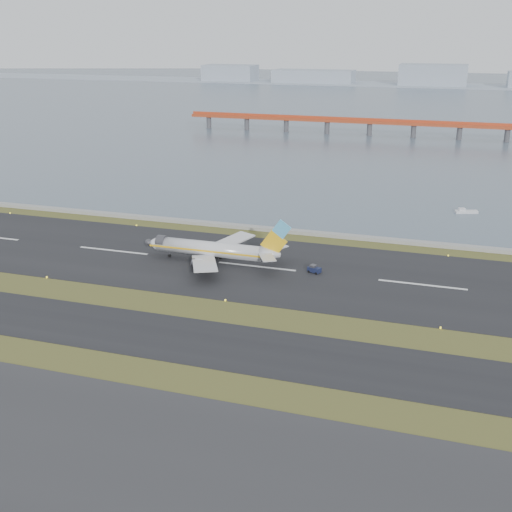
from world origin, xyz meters
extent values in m
plane|color=#344518|center=(0.00, 0.00, 0.00)|extent=(1000.00, 1000.00, 0.00)
cube|color=#2B2B2D|center=(0.00, -55.00, 0.05)|extent=(1000.00, 50.00, 0.10)
cube|color=black|center=(0.00, -12.00, 0.05)|extent=(1000.00, 18.00, 0.10)
cube|color=black|center=(0.00, 30.00, 0.05)|extent=(1000.00, 45.00, 0.10)
cube|color=gray|center=(0.00, 60.00, 0.50)|extent=(1000.00, 2.50, 1.00)
cube|color=#445562|center=(0.00, 460.00, 0.00)|extent=(1400.00, 800.00, 1.30)
cube|color=#B3401E|center=(20.00, 250.00, 7.50)|extent=(260.00, 5.00, 1.60)
cube|color=#B3401E|center=(20.00, 250.00, 9.00)|extent=(260.00, 0.40, 1.40)
cylinder|color=#4C4C51|center=(-76.00, 250.00, 3.00)|extent=(2.80, 2.80, 7.00)
cylinder|color=#4C4C51|center=(20.00, 250.00, 3.00)|extent=(2.80, 2.80, 7.00)
cube|color=#99A5B5|center=(0.00, 620.00, 0.00)|extent=(1400.00, 80.00, 1.00)
cube|color=#99A5B5|center=(-220.00, 620.00, 9.00)|extent=(60.00, 35.00, 18.00)
cube|color=#99A5B5|center=(-120.00, 620.00, 7.00)|extent=(90.00, 35.00, 14.00)
cube|color=#99A5B5|center=(10.00, 620.00, 11.00)|extent=(70.00, 35.00, 22.00)
cylinder|color=silver|center=(-12.58, 29.76, 3.50)|extent=(28.00, 3.80, 3.80)
cone|color=silver|center=(-28.18, 29.76, 3.50)|extent=(3.20, 3.80, 3.80)
cone|color=silver|center=(3.62, 29.76, 3.80)|extent=(5.00, 3.80, 3.80)
cube|color=yellow|center=(-12.58, 27.84, 3.50)|extent=(31.00, 0.06, 0.45)
cube|color=yellow|center=(-12.58, 31.68, 3.50)|extent=(31.00, 0.06, 0.45)
cube|color=silver|center=(-10.38, 21.26, 2.80)|extent=(11.31, 15.89, 1.66)
cube|color=silver|center=(-10.38, 38.26, 2.80)|extent=(11.31, 15.89, 1.66)
cylinder|color=#3C3B41|center=(-12.08, 23.76, 1.60)|extent=(4.20, 2.10, 2.10)
cylinder|color=#3C3B41|center=(-12.08, 35.76, 1.60)|extent=(4.20, 2.10, 2.10)
cube|color=yellow|center=(4.42, 29.76, 6.70)|extent=(6.80, 0.35, 6.85)
cube|color=#52B4E9|center=(6.32, 29.76, 10.40)|extent=(4.85, 0.37, 4.90)
cube|color=silver|center=(3.92, 25.96, 4.30)|extent=(5.64, 6.80, 0.22)
cube|color=silver|center=(3.92, 33.56, 4.30)|extent=(5.64, 6.80, 0.22)
cylinder|color=black|center=(-23.58, 29.76, 0.45)|extent=(0.80, 0.28, 0.80)
cylinder|color=black|center=(-11.08, 26.96, 0.55)|extent=(1.00, 0.38, 1.00)
cylinder|color=black|center=(-11.08, 32.56, 0.55)|extent=(1.00, 0.38, 1.00)
cube|color=#151C3B|center=(14.54, 30.13, 0.86)|extent=(3.49, 2.74, 1.15)
cube|color=#3C3B41|center=(14.19, 30.27, 1.63)|extent=(1.78, 1.83, 0.67)
cylinder|color=black|center=(13.28, 29.81, 0.34)|extent=(0.73, 0.51, 0.67)
cylinder|color=black|center=(13.84, 31.23, 0.34)|extent=(0.73, 0.51, 0.67)
cylinder|color=black|center=(15.24, 29.03, 0.34)|extent=(0.73, 0.51, 0.67)
cylinder|color=black|center=(15.81, 30.46, 0.34)|extent=(0.73, 0.51, 0.67)
cube|color=silver|center=(49.11, 97.71, 0.41)|extent=(7.43, 4.28, 0.91)
cube|color=silver|center=(47.66, 97.25, 1.22)|extent=(2.42, 2.16, 0.91)
camera|label=1|loc=(45.07, -112.02, 55.23)|focal=45.00mm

